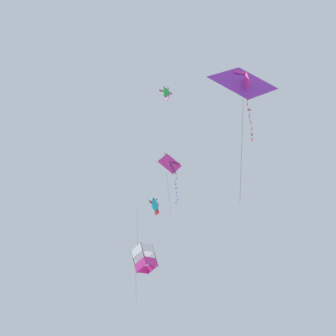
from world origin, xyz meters
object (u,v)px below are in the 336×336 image
(kite_diamond_near_right, at_px, (170,164))
(kite_fish_mid_left, at_px, (154,205))
(kite_fish_upper_right, at_px, (166,93))
(kite_box_near_left, at_px, (144,258))
(kite_delta_far_centre, at_px, (244,83))

(kite_diamond_near_right, bearing_deg, kite_fish_mid_left, -121.76)
(kite_fish_upper_right, relative_size, kite_diamond_near_right, 0.35)
(kite_box_near_left, bearing_deg, kite_fish_mid_left, -165.17)
(kite_fish_upper_right, height_order, kite_box_near_left, kite_fish_upper_right)
(kite_fish_upper_right, bearing_deg, kite_diamond_near_right, -160.68)
(kite_fish_upper_right, height_order, kite_fish_mid_left, kite_fish_upper_right)
(kite_diamond_near_right, relative_size, kite_fish_mid_left, 0.77)
(kite_diamond_near_right, xyz_separation_m, kite_fish_mid_left, (-3.76, -3.24, -2.15))
(kite_fish_upper_right, relative_size, kite_fish_mid_left, 0.27)
(kite_fish_upper_right, xyz_separation_m, kite_diamond_near_right, (-0.45, 0.21, -7.46))
(kite_delta_far_centre, xyz_separation_m, kite_box_near_left, (-14.19, -12.06, -4.68))
(kite_delta_far_centre, relative_size, kite_fish_mid_left, 0.87)
(kite_delta_far_centre, bearing_deg, kite_fish_upper_right, -88.84)
(kite_delta_far_centre, distance_m, kite_box_near_left, 19.21)
(kite_box_near_left, xyz_separation_m, kite_fish_mid_left, (-1.47, 0.18, 5.39))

